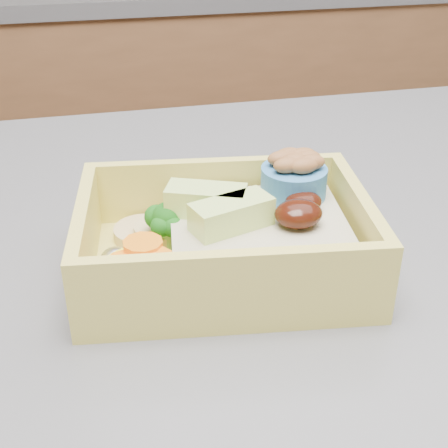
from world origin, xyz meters
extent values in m
cube|color=brown|center=(0.00, 1.20, 0.45)|extent=(3.20, 0.60, 0.90)
cube|color=#37373C|center=(0.00, -0.10, 0.90)|extent=(1.24, 0.84, 0.04)
cube|color=#DDCE5B|center=(-0.02, 0.01, 0.92)|extent=(0.18, 0.14, 0.01)
cube|color=#DDCE5B|center=(-0.02, 0.07, 0.95)|extent=(0.17, 0.03, 0.04)
cube|color=#DDCE5B|center=(-0.03, -0.05, 0.95)|extent=(0.17, 0.03, 0.04)
cube|color=#DDCE5B|center=(0.06, 0.00, 0.95)|extent=(0.02, 0.11, 0.04)
cube|color=#DDCE5B|center=(-0.10, 0.02, 0.95)|extent=(0.02, 0.11, 0.04)
cube|color=tan|center=(0.00, 0.01, 0.94)|extent=(0.12, 0.11, 0.03)
ellipsoid|color=black|center=(0.02, 0.00, 0.96)|extent=(0.03, 0.03, 0.02)
ellipsoid|color=black|center=(0.03, 0.01, 0.96)|extent=(0.03, 0.02, 0.01)
cube|color=#CFF27F|center=(-0.02, 0.01, 0.96)|extent=(0.05, 0.03, 0.02)
cube|color=#CFF27F|center=(-0.03, 0.03, 0.96)|extent=(0.05, 0.04, 0.02)
cylinder|color=#72A358|center=(-0.05, 0.03, 0.94)|extent=(0.01, 0.01, 0.02)
sphere|color=#196116|center=(-0.05, 0.03, 0.95)|extent=(0.02, 0.02, 0.02)
sphere|color=#196116|center=(-0.05, 0.03, 0.95)|extent=(0.02, 0.02, 0.02)
sphere|color=#196116|center=(-0.06, 0.03, 0.95)|extent=(0.02, 0.02, 0.02)
sphere|color=#196116|center=(-0.05, 0.02, 0.95)|extent=(0.01, 0.01, 0.01)
sphere|color=#196116|center=(-0.06, 0.02, 0.95)|extent=(0.01, 0.01, 0.01)
sphere|color=#196116|center=(-0.05, 0.04, 0.95)|extent=(0.01, 0.01, 0.01)
cylinder|color=#FFF428|center=(-0.08, -0.01, 0.94)|extent=(0.04, 0.04, 0.02)
cylinder|color=orange|center=(-0.08, -0.01, 0.95)|extent=(0.02, 0.02, 0.00)
cylinder|color=orange|center=(-0.08, -0.01, 0.95)|extent=(0.02, 0.02, 0.00)
cylinder|color=orange|center=(-0.07, -0.02, 0.95)|extent=(0.02, 0.02, 0.00)
cylinder|color=orange|center=(-0.07, 0.00, 0.95)|extent=(0.02, 0.02, 0.00)
cylinder|color=tan|center=(-0.07, 0.05, 0.93)|extent=(0.04, 0.04, 0.01)
cylinder|color=tan|center=(-0.06, 0.04, 0.94)|extent=(0.04, 0.04, 0.01)
ellipsoid|color=silver|center=(-0.04, 0.05, 0.94)|extent=(0.02, 0.02, 0.02)
ellipsoid|color=silver|center=(-0.09, 0.01, 0.94)|extent=(0.02, 0.02, 0.02)
cylinder|color=#3678B9|center=(0.03, 0.04, 0.96)|extent=(0.04, 0.04, 0.02)
ellipsoid|color=brown|center=(0.03, 0.04, 0.98)|extent=(0.02, 0.01, 0.01)
ellipsoid|color=brown|center=(0.04, 0.04, 0.98)|extent=(0.02, 0.01, 0.01)
ellipsoid|color=brown|center=(0.02, 0.04, 0.98)|extent=(0.02, 0.01, 0.01)
ellipsoid|color=brown|center=(0.03, 0.03, 0.98)|extent=(0.02, 0.01, 0.01)
ellipsoid|color=brown|center=(0.02, 0.03, 0.98)|extent=(0.02, 0.01, 0.01)
ellipsoid|color=brown|center=(0.04, 0.03, 0.98)|extent=(0.02, 0.01, 0.01)
ellipsoid|color=brown|center=(0.03, 0.05, 0.98)|extent=(0.02, 0.01, 0.01)
ellipsoid|color=brown|center=(0.04, 0.04, 0.98)|extent=(0.02, 0.01, 0.01)
camera|label=1|loc=(-0.10, -0.30, 1.13)|focal=50.00mm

